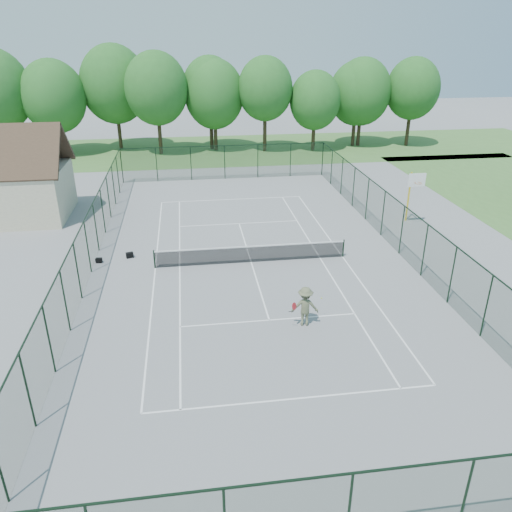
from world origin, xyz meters
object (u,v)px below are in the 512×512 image
object	(u,v)px
basketball_goal	(413,187)
tennis_net	(251,253)
tennis_player	(305,306)
sports_bag_a	(99,260)

from	to	relation	value
basketball_goal	tennis_net	bearing A→B (deg)	-157.48
basketball_goal	tennis_player	size ratio (longest dim) A/B	1.93
sports_bag_a	tennis_net	bearing A→B (deg)	-1.53
basketball_goal	tennis_player	xyz separation A→B (m)	(-10.21, -11.84, -1.62)
sports_bag_a	basketball_goal	bearing A→B (deg)	16.39
tennis_net	sports_bag_a	xyz separation A→B (m)	(-8.74, 1.19, -0.43)
tennis_player	sports_bag_a	bearing A→B (deg)	141.55
tennis_net	basketball_goal	distance (m)	12.87
sports_bag_a	tennis_player	xyz separation A→B (m)	(10.28, -8.16, 0.80)
basketball_goal	tennis_player	world-z (taller)	basketball_goal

